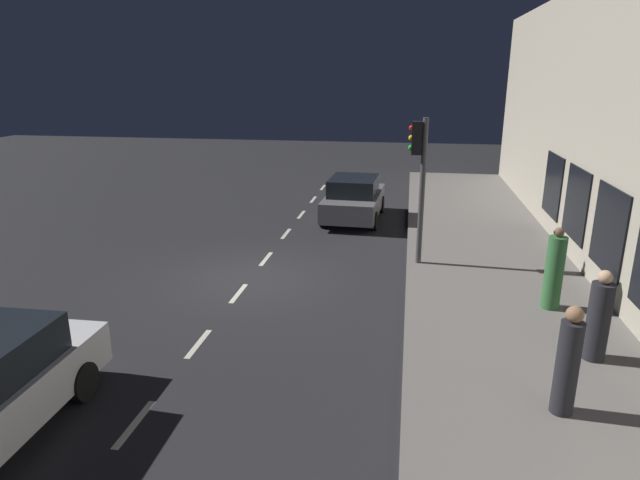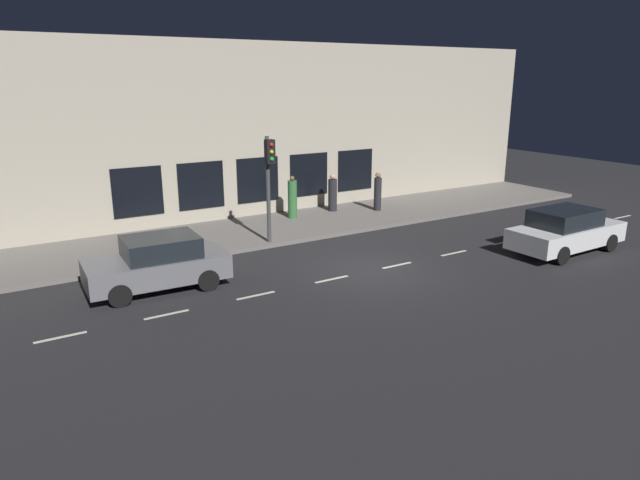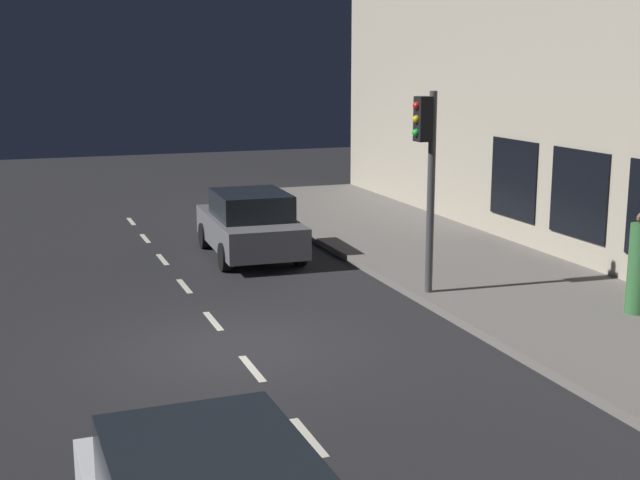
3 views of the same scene
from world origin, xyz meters
name	(u,v)px [view 3 (image 3 of 3)]	position (x,y,z in m)	size (l,w,h in m)	color
ground_plane	(236,348)	(0.00, 0.00, 0.00)	(60.00, 60.00, 0.00)	#232326
sidewalk	(560,307)	(6.25, 0.00, 0.07)	(4.50, 32.00, 0.15)	slate
lane_centre_line	(252,368)	(0.00, -1.00, 0.00)	(0.12, 27.20, 0.01)	beige
traffic_light	(427,158)	(4.20, 1.58, 2.79)	(0.49, 0.32, 3.89)	#424244
parked_car_0	(250,224)	(2.03, 6.37, 0.79)	(2.07, 4.10, 1.58)	slate
pedestrian_1	(639,267)	(7.15, -0.99, 1.00)	(0.41, 0.41, 1.84)	#336B38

